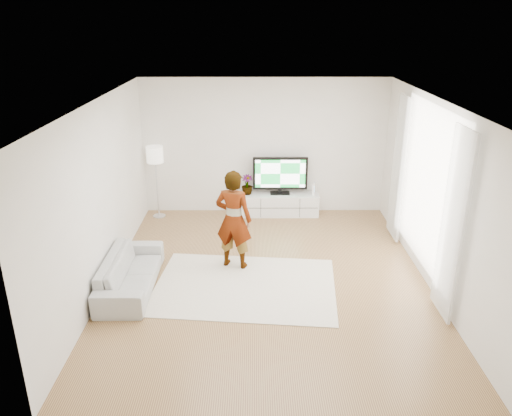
{
  "coord_description": "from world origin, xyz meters",
  "views": [
    {
      "loc": [
        -0.2,
        -7.02,
        3.93
      ],
      "look_at": [
        -0.18,
        0.4,
        1.06
      ],
      "focal_mm": 35.0,
      "sensor_mm": 36.0,
      "label": 1
    }
  ],
  "objects_px": {
    "floor_lamp": "(155,158)",
    "rug": "(245,286)",
    "sofa": "(130,272)",
    "television": "(280,174)",
    "media_console": "(280,204)",
    "player": "(234,220)"
  },
  "relations": [
    {
      "from": "floor_lamp",
      "to": "rug",
      "type": "bearing_deg",
      "value": -57.49
    },
    {
      "from": "rug",
      "to": "sofa",
      "type": "bearing_deg",
      "value": -178.87
    },
    {
      "from": "sofa",
      "to": "floor_lamp",
      "type": "relative_size",
      "value": 1.23
    },
    {
      "from": "television",
      "to": "rug",
      "type": "distance_m",
      "value": 3.23
    },
    {
      "from": "media_console",
      "to": "sofa",
      "type": "distance_m",
      "value": 3.89
    },
    {
      "from": "television",
      "to": "media_console",
      "type": "bearing_deg",
      "value": -90.0
    },
    {
      "from": "player",
      "to": "floor_lamp",
      "type": "relative_size",
      "value": 1.11
    },
    {
      "from": "rug",
      "to": "sofa",
      "type": "xyz_separation_m",
      "value": [
        -1.75,
        -0.03,
        0.26
      ]
    },
    {
      "from": "rug",
      "to": "player",
      "type": "bearing_deg",
      "value": 105.68
    },
    {
      "from": "television",
      "to": "floor_lamp",
      "type": "height_order",
      "value": "floor_lamp"
    },
    {
      "from": "media_console",
      "to": "television",
      "type": "relative_size",
      "value": 1.43
    },
    {
      "from": "floor_lamp",
      "to": "player",
      "type": "bearing_deg",
      "value": -53.28
    },
    {
      "from": "television",
      "to": "rug",
      "type": "height_order",
      "value": "television"
    },
    {
      "from": "television",
      "to": "sofa",
      "type": "bearing_deg",
      "value": -128.35
    },
    {
      "from": "rug",
      "to": "floor_lamp",
      "type": "distance_m",
      "value": 3.66
    },
    {
      "from": "television",
      "to": "player",
      "type": "relative_size",
      "value": 0.68
    },
    {
      "from": "player",
      "to": "floor_lamp",
      "type": "distance_m",
      "value": 2.8
    },
    {
      "from": "rug",
      "to": "sofa",
      "type": "relative_size",
      "value": 1.51
    },
    {
      "from": "media_console",
      "to": "rug",
      "type": "xyz_separation_m",
      "value": [
        -0.68,
        -3.01,
        -0.22
      ]
    },
    {
      "from": "rug",
      "to": "floor_lamp",
      "type": "xyz_separation_m",
      "value": [
        -1.85,
        2.9,
        1.26
      ]
    },
    {
      "from": "television",
      "to": "rug",
      "type": "xyz_separation_m",
      "value": [
        -0.68,
        -3.03,
        -0.87
      ]
    },
    {
      "from": "television",
      "to": "player",
      "type": "xyz_separation_m",
      "value": [
        -0.87,
        -2.36,
        -0.03
      ]
    }
  ]
}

